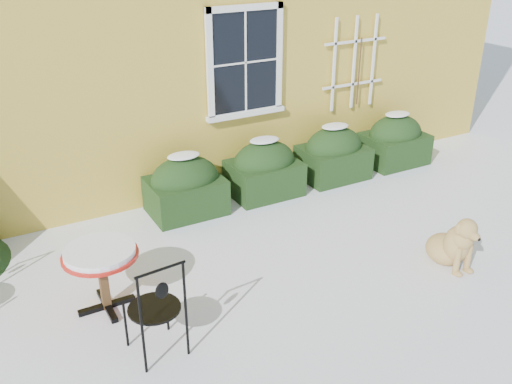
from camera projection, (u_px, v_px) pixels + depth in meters
ground at (299, 297)px, 6.44m from camera, size 80.00×80.00×0.00m
hedge_row at (300, 162)px, 9.00m from camera, size 4.95×0.80×0.91m
bistro_table at (101, 259)px, 6.00m from camera, size 0.81×0.81×0.75m
patio_chair_near at (156, 308)px, 5.39m from camera, size 0.52×0.51×1.07m
dog at (454, 245)px, 6.91m from camera, size 0.51×0.81×0.74m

